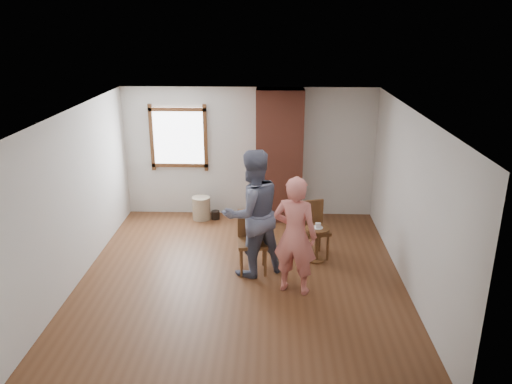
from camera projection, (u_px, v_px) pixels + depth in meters
ground at (241, 278)px, 7.81m from camera, size 5.50×5.50×0.00m
room_shell at (239, 156)px, 7.78m from camera, size 5.04×5.52×2.62m
brick_chimney at (279, 156)px, 9.72m from camera, size 0.90×0.50×2.60m
stoneware_crock at (201, 208)px, 10.03m from camera, size 0.47×0.47×0.46m
dark_pot at (215, 215)px, 10.07m from camera, size 0.20×0.20×0.17m
dining_chair_left at (252, 237)px, 7.92m from camera, size 0.50×0.50×0.99m
dining_chair_right at (313, 226)px, 8.39m from camera, size 0.55×0.55×0.95m
side_table at (317, 239)px, 8.24m from camera, size 0.40×0.40×0.60m
cake_plate at (317, 227)px, 8.17m from camera, size 0.18×0.18×0.01m
cake_slice at (318, 226)px, 8.16m from camera, size 0.08×0.07×0.06m
man at (252, 213)px, 7.67m from camera, size 1.23×1.15×2.02m
person_pink at (295, 236)px, 7.17m from camera, size 0.75×0.61×1.79m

